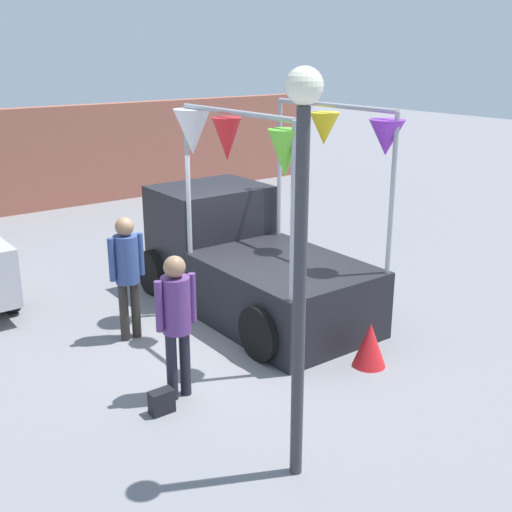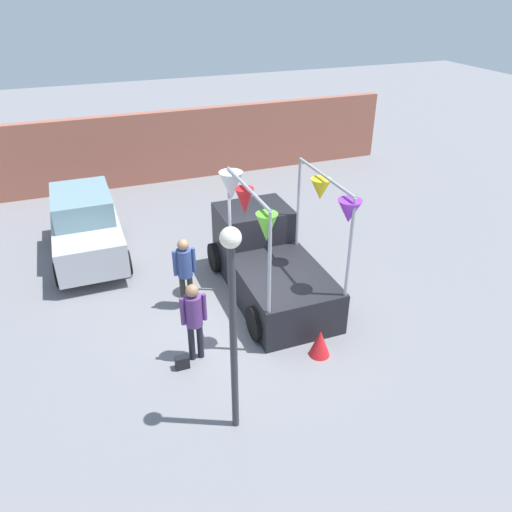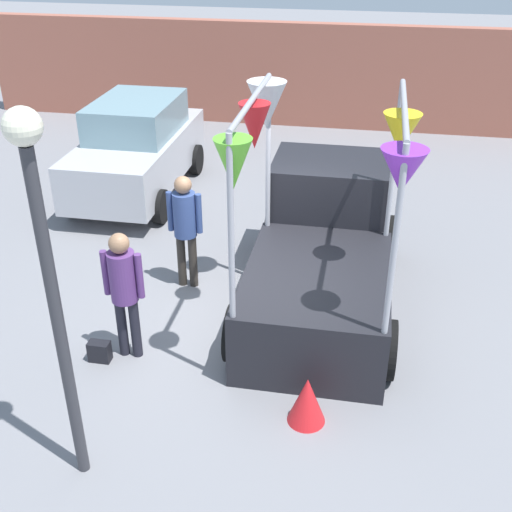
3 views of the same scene
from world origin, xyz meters
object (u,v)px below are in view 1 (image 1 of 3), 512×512
(street_lamp, at_px, (301,225))
(folded_kite_bundle_crimson, at_px, (370,345))
(handbag, at_px, (162,402))
(person_customer, at_px, (176,313))
(vendor_truck, at_px, (243,253))
(person_vendor, at_px, (127,266))

(street_lamp, xyz_separation_m, folded_kite_bundle_crimson, (2.22, 1.14, -2.23))
(handbag, bearing_deg, person_customer, 29.74)
(person_customer, xyz_separation_m, folded_kite_bundle_crimson, (2.41, -0.81, -0.78))
(vendor_truck, height_order, street_lamp, street_lamp)
(vendor_truck, xyz_separation_m, folded_kite_bundle_crimson, (0.09, -2.73, -0.57))
(vendor_truck, height_order, person_vendor, vendor_truck)
(handbag, bearing_deg, street_lamp, -72.88)
(folded_kite_bundle_crimson, bearing_deg, handbag, 167.50)
(vendor_truck, relative_size, street_lamp, 1.06)
(folded_kite_bundle_crimson, bearing_deg, person_vendor, 129.03)
(vendor_truck, distance_m, handbag, 3.48)
(person_vendor, bearing_deg, person_customer, -98.19)
(person_vendor, bearing_deg, vendor_truck, 2.32)
(person_vendor, distance_m, street_lamp, 4.04)
(handbag, xyz_separation_m, folded_kite_bundle_crimson, (2.76, -0.61, 0.16))
(handbag, distance_m, folded_kite_bundle_crimson, 2.83)
(vendor_truck, distance_m, person_customer, 3.01)
(person_vendor, xyz_separation_m, folded_kite_bundle_crimson, (2.14, -2.64, -0.80))
(vendor_truck, xyz_separation_m, street_lamp, (-2.13, -3.86, 1.66))
(person_customer, distance_m, street_lamp, 2.43)
(handbag, relative_size, folded_kite_bundle_crimson, 0.47)
(person_customer, distance_m, folded_kite_bundle_crimson, 2.66)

